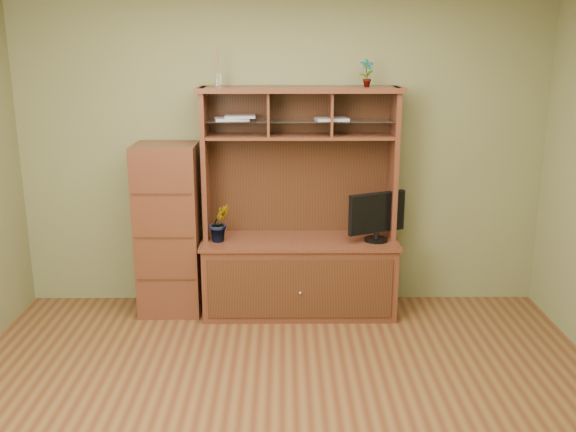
{
  "coord_description": "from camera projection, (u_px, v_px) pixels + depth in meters",
  "views": [
    {
      "loc": [
        0.01,
        -3.44,
        2.24
      ],
      "look_at": [
        0.04,
        1.2,
        0.99
      ],
      "focal_mm": 40.0,
      "sensor_mm": 36.0,
      "label": 1
    }
  ],
  "objects": [
    {
      "name": "room",
      "position": [
        282.0,
        209.0,
        3.56
      ],
      "size": [
        4.54,
        4.04,
        2.74
      ],
      "color": "#532C17",
      "rests_on": "ground"
    },
    {
      "name": "media_hutch",
      "position": [
        299.0,
        252.0,
        5.44
      ],
      "size": [
        1.66,
        0.61,
        1.9
      ],
      "color": "#4A2315",
      "rests_on": "room"
    },
    {
      "name": "monitor",
      "position": [
        377.0,
        216.0,
        5.28
      ],
      "size": [
        0.49,
        0.25,
        0.41
      ],
      "rotation": [
        0.0,
        0.0,
        0.43
      ],
      "color": "black",
      "rests_on": "media_hutch"
    },
    {
      "name": "orchid_plant",
      "position": [
        220.0,
        223.0,
        5.28
      ],
      "size": [
        0.21,
        0.19,
        0.32
      ],
      "primitive_type": "imported",
      "rotation": [
        0.0,
        0.0,
        0.35
      ],
      "color": "#3A6021",
      "rests_on": "media_hutch"
    },
    {
      "name": "top_plant",
      "position": [
        367.0,
        73.0,
        5.13
      ],
      "size": [
        0.13,
        0.09,
        0.22
      ],
      "primitive_type": "imported",
      "rotation": [
        0.0,
        0.0,
        0.13
      ],
      "color": "#2D6B25",
      "rests_on": "media_hutch"
    },
    {
      "name": "reed_diffuser",
      "position": [
        217.0,
        72.0,
        5.12
      ],
      "size": [
        0.06,
        0.06,
        0.3
      ],
      "color": "silver",
      "rests_on": "media_hutch"
    },
    {
      "name": "magazines",
      "position": [
        267.0,
        118.0,
        5.22
      ],
      "size": [
        1.11,
        0.25,
        0.04
      ],
      "color": "#B9BABE",
      "rests_on": "media_hutch"
    },
    {
      "name": "side_cabinet",
      "position": [
        169.0,
        229.0,
        5.4
      ],
      "size": [
        0.52,
        0.47,
        1.45
      ],
      "color": "#4A2315",
      "rests_on": "room"
    }
  ]
}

